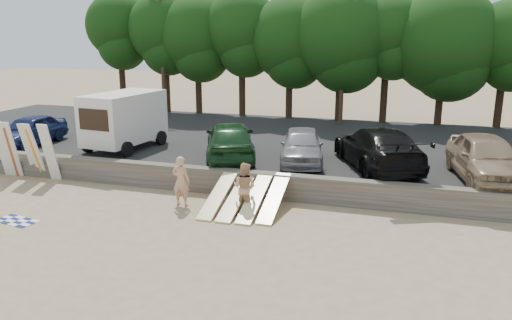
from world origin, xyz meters
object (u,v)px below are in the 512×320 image
object	(u,v)px
car_2	(302,146)
car_3	(378,148)
cooler	(247,197)
car_1	(230,140)
car_4	(486,158)
car_0	(30,130)
beachgoer_a	(181,181)
box_trailer	(124,118)
beachgoer_b	(244,187)

from	to	relation	value
car_2	car_3	size ratio (longest dim) A/B	0.74
car_3	cooler	bearing A→B (deg)	15.80
cooler	car_2	bearing A→B (deg)	65.18
car_1	car_3	bearing A→B (deg)	162.91
car_3	car_4	xyz separation A→B (m)	(4.05, -0.68, 0.02)
car_0	cooler	world-z (taller)	car_0
car_1	car_2	bearing A→B (deg)	165.73
car_3	beachgoer_a	size ratio (longest dim) A/B	3.18
car_0	car_4	world-z (taller)	car_4
box_trailer	beachgoer_b	xyz separation A→B (m)	(7.71, -4.92, -1.32)
car_2	cooler	world-z (taller)	car_2
beachgoer_b	box_trailer	bearing A→B (deg)	-22.13
box_trailer	beachgoer_b	distance (m)	9.24
box_trailer	car_1	bearing A→B (deg)	0.53
car_4	cooler	world-z (taller)	car_4
car_2	cooler	xyz separation A→B (m)	(-1.35, -3.63, -1.30)
box_trailer	car_3	xyz separation A→B (m)	(11.97, -0.13, -0.65)
car_1	beachgoer_a	distance (m)	4.49
car_2	car_3	xyz separation A→B (m)	(3.20, 0.07, 0.11)
car_1	cooler	distance (m)	3.98
car_3	beachgoer_a	bearing A→B (deg)	12.89
car_2	car_1	bearing A→B (deg)	175.41
box_trailer	beachgoer_a	xyz separation A→B (m)	(5.30, -5.01, -1.28)
car_1	car_4	bearing A→B (deg)	157.59
beachgoer_b	car_2	bearing A→B (deg)	-92.33
car_2	beachgoer_a	world-z (taller)	car_2
car_2	car_0	bearing A→B (deg)	170.84
car_4	cooler	size ratio (longest dim) A/B	13.71
car_0	car_2	size ratio (longest dim) A/B	0.99
car_2	beachgoer_a	distance (m)	5.96
cooler	car_0	bearing A→B (deg)	161.59
car_0	cooler	xyz separation A→B (m)	(12.40, -3.08, -1.29)
beachgoer_a	cooler	bearing A→B (deg)	-148.33
car_2	cooler	distance (m)	4.08
beachgoer_a	cooler	distance (m)	2.56
car_1	beachgoer_b	bearing A→B (deg)	94.62
car_1	car_4	size ratio (longest dim) A/B	0.99
car_2	beachgoer_b	xyz separation A→B (m)	(-1.07, -4.72, -0.56)
beachgoer_b	cooler	size ratio (longest dim) A/B	4.72
car_0	beachgoer_a	xyz separation A→B (m)	(10.28, -4.27, -0.51)
car_1	car_2	size ratio (longest dim) A/B	1.17
car_2	box_trailer	bearing A→B (deg)	167.26
box_trailer	car_1	xyz separation A→B (m)	(5.62, -0.58, -0.64)
beachgoer_b	cooler	bearing A→B (deg)	-65.17
car_3	beachgoer_a	world-z (taller)	car_3
cooler	car_1	bearing A→B (deg)	114.68
box_trailer	car_0	distance (m)	5.09
car_2	cooler	bearing A→B (deg)	-121.79
car_4	beachgoer_a	xyz separation A→B (m)	(-10.72, -4.20, -0.65)
beachgoer_a	beachgoer_b	bearing A→B (deg)	-175.20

